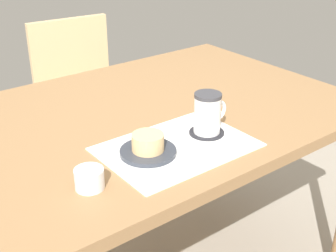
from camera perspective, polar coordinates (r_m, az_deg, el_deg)
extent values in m
cylinder|color=#997047|center=(2.30, 4.33, 0.11)|extent=(0.05, 0.05, 0.70)
cube|color=#997047|center=(1.50, -3.11, 1.06)|extent=(1.37, 0.91, 0.04)
cylinder|color=#D1B27F|center=(2.28, -3.25, -4.50)|extent=(0.04, 0.04, 0.39)
cylinder|color=#D1B27F|center=(2.16, -11.57, -6.92)|extent=(0.04, 0.04, 0.39)
cylinder|color=#D1B27F|center=(2.56, -7.06, -1.04)|extent=(0.04, 0.04, 0.39)
cylinder|color=#D1B27F|center=(2.45, -14.55, -2.99)|extent=(0.04, 0.04, 0.39)
cube|color=#D1B27F|center=(2.26, -9.50, 1.02)|extent=(0.46, 0.46, 0.04)
cube|color=#D1B27F|center=(2.34, -11.77, 7.73)|extent=(0.39, 0.07, 0.42)
cube|color=white|center=(1.28, 1.10, -2.56)|extent=(0.41, 0.29, 0.00)
cylinder|color=#333842|center=(1.24, -2.44, -3.16)|extent=(0.15, 0.15, 0.01)
cylinder|color=#E5BC7F|center=(1.23, -2.47, -1.98)|extent=(0.09, 0.09, 0.05)
cylinder|color=#232328|center=(1.35, 4.72, -0.80)|extent=(0.10, 0.10, 0.00)
cylinder|color=white|center=(1.33, 4.81, 1.38)|extent=(0.08, 0.08, 0.11)
cylinder|color=#3D3D42|center=(1.30, 4.91, 3.74)|extent=(0.08, 0.08, 0.01)
torus|color=white|center=(1.35, 6.08, 1.90)|extent=(0.06, 0.01, 0.06)
cylinder|color=silver|center=(1.17, 2.69, -5.11)|extent=(0.13, 0.04, 0.01)
cylinder|color=white|center=(1.11, -9.57, -6.35)|extent=(0.07, 0.07, 0.05)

